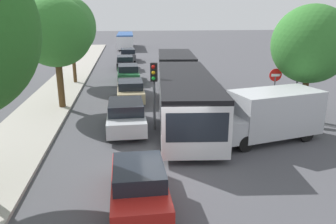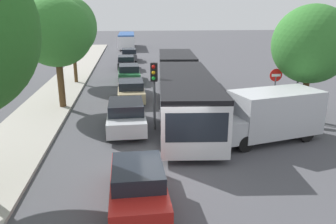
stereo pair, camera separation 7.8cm
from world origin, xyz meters
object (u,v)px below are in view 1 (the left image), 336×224
at_px(queued_car_tan, 130,90).
at_px(traffic_light, 154,81).
at_px(queued_car_silver, 126,115).
at_px(queued_car_graphite, 128,55).
at_px(no_entry_sign, 274,86).
at_px(articulated_bus, 181,82).
at_px(city_bus_rear, 125,39).
at_px(queued_car_black, 125,63).
at_px(white_van, 271,114).
at_px(tree_left_far, 71,27).
at_px(queued_car_green, 128,73).
at_px(tree_left_mid, 55,32).
at_px(tree_right_near, 311,44).
at_px(direction_sign_post, 298,74).
at_px(queued_car_red, 139,184).

bearing_deg(queued_car_tan, traffic_light, -170.00).
relative_size(queued_car_silver, queued_car_graphite, 1.02).
bearing_deg(no_entry_sign, articulated_bus, -125.52).
relative_size(city_bus_rear, queued_car_black, 2.76).
relative_size(queued_car_tan, traffic_light, 1.20).
xyz_separation_m(articulated_bus, no_entry_sign, (4.66, -3.33, 0.35)).
distance_m(white_van, tree_left_far, 18.06).
bearing_deg(queued_car_graphite, white_van, -167.65).
distance_m(articulated_bus, queued_car_green, 8.73).
xyz_separation_m(articulated_bus, tree_left_mid, (-7.39, 0.18, 3.09)).
height_order(traffic_light, tree_right_near, tree_right_near).
distance_m(queued_car_green, white_van, 15.74).
relative_size(queued_car_black, no_entry_sign, 1.45).
xyz_separation_m(articulated_bus, tree_left_far, (-7.64, 7.75, 3.12)).
distance_m(queued_car_silver, white_van, 7.00).
relative_size(traffic_light, direction_sign_post, 0.94).
bearing_deg(tree_right_near, queued_car_tan, 150.92).
relative_size(queued_car_silver, queued_car_black, 1.07).
bearing_deg(city_bus_rear, tree_left_mid, 174.58).
bearing_deg(queued_car_red, queued_car_tan, -0.52).
distance_m(queued_car_green, direction_sign_post, 14.89).
distance_m(queued_car_red, queued_car_black, 25.53).
relative_size(articulated_bus, queued_car_green, 4.26).
height_order(queued_car_silver, tree_left_mid, tree_left_mid).
xyz_separation_m(city_bus_rear, queued_car_green, (0.10, -28.42, -0.66)).
height_order(articulated_bus, direction_sign_post, direction_sign_post).
xyz_separation_m(articulated_bus, queued_car_green, (-3.22, 8.07, -0.79)).
distance_m(white_van, tree_left_mid, 12.84).
distance_m(articulated_bus, tree_right_near, 7.72).
height_order(white_van, direction_sign_post, direction_sign_post).
relative_size(city_bus_rear, queued_car_red, 2.88).
distance_m(queued_car_red, tree_left_far, 19.70).
height_order(traffic_light, tree_left_mid, tree_left_mid).
xyz_separation_m(direction_sign_post, tree_left_mid, (-13.17, 3.83, 2.05)).
bearing_deg(queued_car_green, direction_sign_post, -143.07).
bearing_deg(white_van, queued_car_silver, -31.56).
bearing_deg(queued_car_graphite, queued_car_red, 179.34).
height_order(no_entry_sign, tree_left_mid, tree_left_mid).
xyz_separation_m(queued_car_black, queued_car_graphite, (0.38, 6.39, 0.03)).
bearing_deg(traffic_light, queued_car_tan, -153.67).
height_order(queued_car_red, no_entry_sign, no_entry_sign).
bearing_deg(queued_car_silver, city_bus_rear, -0.82).
distance_m(queued_car_silver, tree_right_near, 10.31).
xyz_separation_m(queued_car_tan, no_entry_sign, (7.81, -4.86, 1.16)).
distance_m(queued_car_red, tree_left_mid, 12.60).
relative_size(queued_car_green, tree_left_mid, 0.63).
relative_size(city_bus_rear, queued_car_green, 2.66).
distance_m(traffic_light, no_entry_sign, 6.82).
bearing_deg(articulated_bus, tree_left_mid, -85.96).
bearing_deg(white_van, articulated_bus, -76.81).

